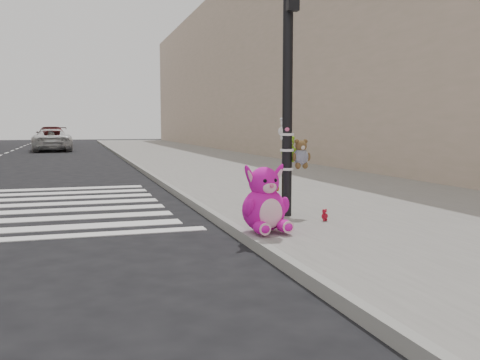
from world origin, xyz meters
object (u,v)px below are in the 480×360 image
object	(u,v)px
red_teddy	(325,215)
signal_pole	(289,114)
car_white_near	(51,140)
pink_bunny	(265,204)

from	to	relation	value
red_teddy	signal_pole	bearing A→B (deg)	93.97
signal_pole	red_teddy	size ratio (longest dim) A/B	21.79
red_teddy	car_white_near	world-z (taller)	car_white_near
red_teddy	car_white_near	distance (m)	29.07
signal_pole	pink_bunny	size ratio (longest dim) A/B	4.25
signal_pole	pink_bunny	world-z (taller)	signal_pole
pink_bunny	signal_pole	bearing A→B (deg)	48.00
car_white_near	red_teddy	bearing A→B (deg)	95.27
red_teddy	pink_bunny	bearing A→B (deg)	-177.16
pink_bunny	car_white_near	distance (m)	29.41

